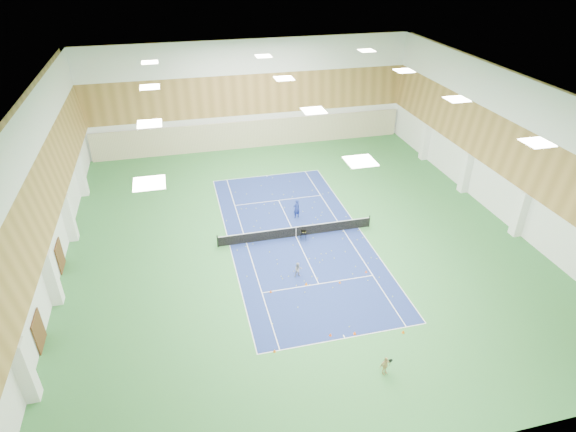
{
  "coord_description": "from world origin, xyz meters",
  "views": [
    {
      "loc": [
        -8.6,
        -32.08,
        21.5
      ],
      "look_at": [
        -0.65,
        0.09,
        2.0
      ],
      "focal_mm": 30.0,
      "sensor_mm": 36.0,
      "label": 1
    }
  ],
  "objects": [
    {
      "name": "court_surface",
      "position": [
        0.0,
        0.0,
        0.01
      ],
      "size": [
        10.97,
        23.77,
        0.01
      ],
      "primitive_type": "cube",
      "color": "navy",
      "rests_on": "ground"
    },
    {
      "name": "coach",
      "position": [
        0.82,
        2.96,
        0.91
      ],
      "size": [
        0.77,
        0.64,
        1.81
      ],
      "primitive_type": "imported",
      "rotation": [
        0.0,
        0.0,
        3.5
      ],
      "color": "navy",
      "rests_on": "ground"
    },
    {
      "name": "cone_base_b",
      "position": [
        -0.8,
        -11.45,
        0.11
      ],
      "size": [
        0.19,
        0.19,
        0.21
      ],
      "primitive_type": "cone",
      "color": "#FF540D",
      "rests_on": "ground"
    },
    {
      "name": "room_shell",
      "position": [
        0.0,
        0.0,
        6.0
      ],
      "size": [
        36.0,
        40.0,
        12.0
      ],
      "primitive_type": null,
      "color": "white",
      "rests_on": "ground"
    },
    {
      "name": "cone_svc_a",
      "position": [
        -3.51,
        -6.48,
        0.11
      ],
      "size": [
        0.2,
        0.2,
        0.22
      ],
      "primitive_type": "cone",
      "color": "#DC550B",
      "rests_on": "ground"
    },
    {
      "name": "cone_base_c",
      "position": [
        0.71,
        -11.68,
        0.11
      ],
      "size": [
        0.2,
        0.2,
        0.22
      ],
      "primitive_type": "cone",
      "color": "#FC5A0D",
      "rests_on": "ground"
    },
    {
      "name": "ball_cart",
      "position": [
        0.46,
        -0.6,
        0.42
      ],
      "size": [
        0.57,
        0.57,
        0.83
      ],
      "primitive_type": null,
      "rotation": [
        0.0,
        0.0,
        -0.21
      ],
      "color": "black",
      "rests_on": "ground"
    },
    {
      "name": "door_left_b",
      "position": [
        -17.92,
        0.0,
        1.1
      ],
      "size": [
        0.08,
        1.8,
        2.2
      ],
      "primitive_type": "cube",
      "color": "#593319",
      "rests_on": "ground"
    },
    {
      "name": "cone_base_a",
      "position": [
        -4.45,
        -11.92,
        0.11
      ],
      "size": [
        0.19,
        0.19,
        0.21
      ],
      "primitive_type": "cone",
      "color": "orange",
      "rests_on": "ground"
    },
    {
      "name": "cone_svc_d",
      "position": [
        3.78,
        -5.94,
        0.1
      ],
      "size": [
        0.18,
        0.18,
        0.19
      ],
      "primitive_type": "cone",
      "color": "#FF500D",
      "rests_on": "ground"
    },
    {
      "name": "child_court",
      "position": [
        -1.18,
        -5.16,
        0.58
      ],
      "size": [
        0.61,
        0.5,
        1.17
      ],
      "primitive_type": "imported",
      "rotation": [
        0.0,
        0.0,
        0.11
      ],
      "color": "gray",
      "rests_on": "ground"
    },
    {
      "name": "tennis_net",
      "position": [
        0.0,
        0.0,
        0.55
      ],
      "size": [
        12.8,
        0.1,
        1.1
      ],
      "primitive_type": null,
      "color": "black",
      "rests_on": "ground"
    },
    {
      "name": "door_left_a",
      "position": [
        -17.92,
        -8.0,
        1.1
      ],
      "size": [
        0.08,
        1.8,
        2.2
      ],
      "primitive_type": "cube",
      "color": "#593319",
      "rests_on": "ground"
    },
    {
      "name": "cone_svc_c",
      "position": [
        1.49,
        -6.66,
        0.1
      ],
      "size": [
        0.18,
        0.18,
        0.19
      ],
      "primitive_type": "cone",
      "color": "#D6600B",
      "rests_on": "ground"
    },
    {
      "name": "cone_base_d",
      "position": [
        3.69,
        -12.3,
        0.11
      ],
      "size": [
        0.2,
        0.2,
        0.21
      ],
      "primitive_type": "cone",
      "color": "orange",
      "rests_on": "ground"
    },
    {
      "name": "back_curtain",
      "position": [
        0.0,
        19.75,
        1.6
      ],
      "size": [
        35.4,
        0.16,
        3.2
      ],
      "primitive_type": "cube",
      "color": "#C6B793",
      "rests_on": "ground"
    },
    {
      "name": "wood_cladding",
      "position": [
        0.0,
        0.0,
        8.0
      ],
      "size": [
        36.0,
        40.0,
        8.0
      ],
      "primitive_type": null,
      "color": "#A0763B",
      "rests_on": "room_shell"
    },
    {
      "name": "ceiling_light_grid",
      "position": [
        0.0,
        0.0,
        11.92
      ],
      "size": [
        21.4,
        25.4,
        0.06
      ],
      "primitive_type": null,
      "color": "white",
      "rests_on": "room_shell"
    },
    {
      "name": "cone_svc_b",
      "position": [
        -0.89,
        -6.28,
        0.12
      ],
      "size": [
        0.22,
        0.22,
        0.24
      ],
      "primitive_type": "cone",
      "color": "orange",
      "rests_on": "ground"
    },
    {
      "name": "child_apron",
      "position": [
        1.23,
        -14.98,
        0.61
      ],
      "size": [
        0.77,
        0.46,
        1.22
      ],
      "primitive_type": "imported",
      "rotation": [
        0.0,
        0.0,
        0.24
      ],
      "color": "tan",
      "rests_on": "ground"
    },
    {
      "name": "ground",
      "position": [
        0.0,
        0.0,
        0.0
      ],
      "size": [
        40.0,
        40.0,
        0.0
      ],
      "primitive_type": "plane",
      "color": "#2F6F34",
      "rests_on": "ground"
    },
    {
      "name": "tennis_balls_scatter",
      "position": [
        0.0,
        0.0,
        0.05
      ],
      "size": [
        10.57,
        22.77,
        0.07
      ],
      "primitive_type": null,
      "color": "#C2CD22",
      "rests_on": "ground"
    }
  ]
}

